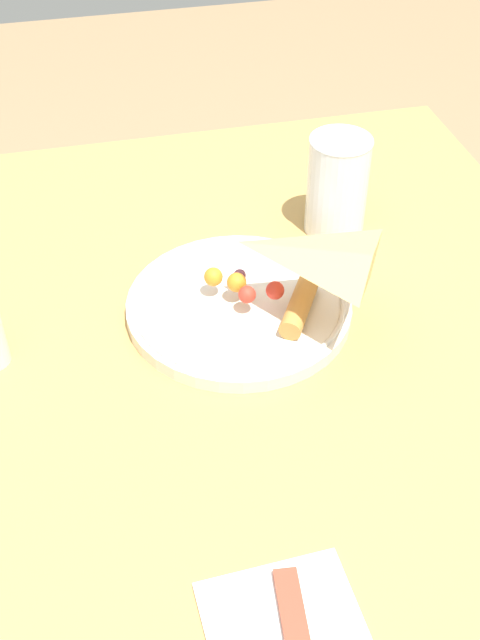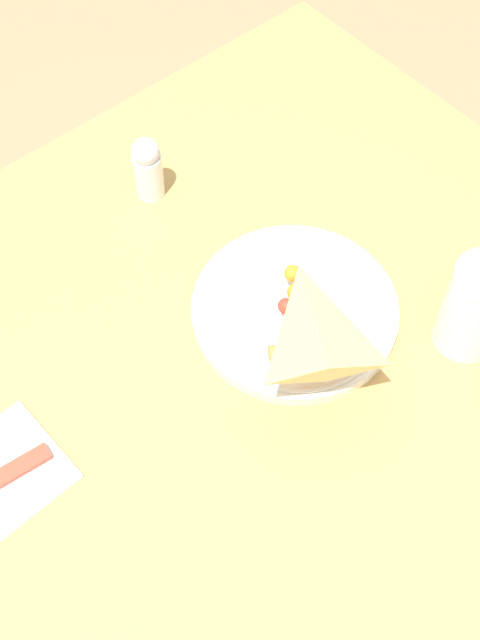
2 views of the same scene
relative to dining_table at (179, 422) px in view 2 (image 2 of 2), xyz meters
name	(u,v)px [view 2 (image 2 of 2)]	position (x,y,z in m)	size (l,w,h in m)	color
ground_plane	(200,561)	(0.00, 0.00, -0.62)	(6.00, 6.00, 0.00)	#997A56
dining_table	(179,422)	(0.00, 0.00, 0.00)	(1.19, 0.84, 0.71)	tan
plate_pizza	(295,308)	(-0.17, 0.02, 0.11)	(0.25, 0.25, 0.05)	silver
milk_glass	(475,309)	(-0.31, 0.17, 0.15)	(0.08, 0.08, 0.13)	white
salt_shaker	(148,168)	(-0.16, -0.25, 0.14)	(0.04, 0.04, 0.10)	silver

